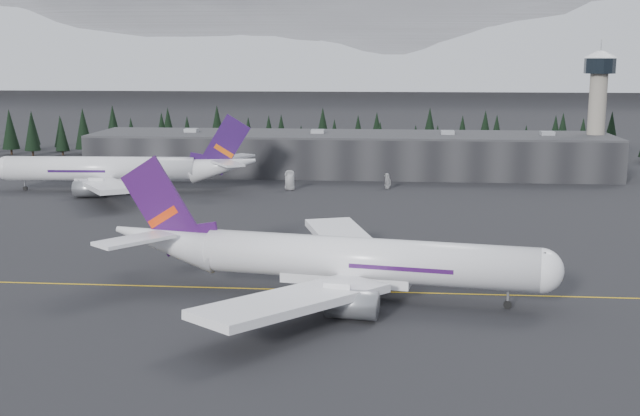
# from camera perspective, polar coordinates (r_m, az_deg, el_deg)

# --- Properties ---
(ground) EXTENTS (1400.00, 1400.00, 0.00)m
(ground) POSITION_cam_1_polar(r_m,az_deg,el_deg) (128.80, -0.79, -5.60)
(ground) COLOR black
(ground) RESTS_ON ground
(taxiline) EXTENTS (400.00, 0.40, 0.02)m
(taxiline) POSITION_cam_1_polar(r_m,az_deg,el_deg) (126.89, -0.88, -5.85)
(taxiline) COLOR gold
(taxiline) RESTS_ON ground
(terminal) EXTENTS (160.00, 30.00, 12.60)m
(terminal) POSITION_cam_1_polar(r_m,az_deg,el_deg) (250.05, 2.12, 3.89)
(terminal) COLOR black
(terminal) RESTS_ON ground
(control_tower) EXTENTS (10.00, 10.00, 37.70)m
(control_tower) POSITION_cam_1_polar(r_m,az_deg,el_deg) (258.87, 19.15, 7.34)
(control_tower) COLOR gray
(control_tower) RESTS_ON ground
(treeline) EXTENTS (360.00, 20.00, 15.00)m
(treeline) POSITION_cam_1_polar(r_m,az_deg,el_deg) (286.65, 2.51, 5.01)
(treeline) COLOR black
(treeline) RESTS_ON ground
(mountain_ridge) EXTENTS (4400.00, 900.00, 420.00)m
(mountain_ridge) POSITION_cam_1_polar(r_m,az_deg,el_deg) (1123.57, 4.46, 8.92)
(mountain_ridge) COLOR white
(mountain_ridge) RESTS_ON ground
(jet_main) EXTENTS (70.36, 64.47, 20.81)m
(jet_main) POSITION_cam_1_polar(r_m,az_deg,el_deg) (122.74, 0.54, -3.59)
(jet_main) COLOR white
(jet_main) RESTS_ON ground
(jet_parked) EXTENTS (71.82, 66.20, 21.11)m
(jet_parked) POSITION_cam_1_polar(r_m,az_deg,el_deg) (223.57, -13.78, 2.67)
(jet_parked) COLOR silver
(jet_parked) RESTS_ON ground
(gse_vehicle_a) EXTENTS (3.03, 5.75, 1.54)m
(gse_vehicle_a) POSITION_cam_1_polar(r_m,az_deg,el_deg) (219.92, -2.15, 1.48)
(gse_vehicle_a) COLOR silver
(gse_vehicle_a) RESTS_ON ground
(gse_vehicle_b) EXTENTS (4.72, 3.31, 1.49)m
(gse_vehicle_b) POSITION_cam_1_polar(r_m,az_deg,el_deg) (222.48, 4.85, 1.55)
(gse_vehicle_b) COLOR #BABABC
(gse_vehicle_b) RESTS_ON ground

